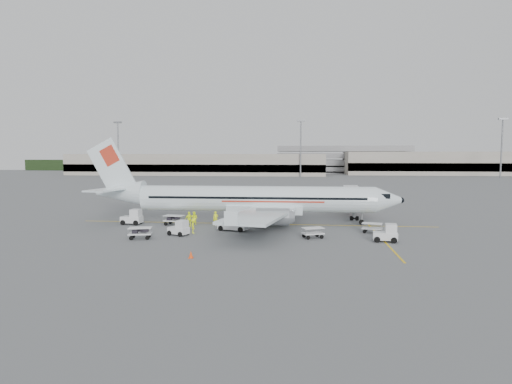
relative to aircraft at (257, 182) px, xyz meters
The scene contains 27 objects.
ground 5.26m from the aircraft, 127.42° to the right, with size 360.00×360.00×0.00m, color #56595B.
stripe_lead 5.26m from the aircraft, 127.42° to the right, with size 44.00×0.20×0.01m, color yellow.
stripe_cross 16.90m from the aircraft, 31.30° to the right, with size 0.20×20.00×0.01m, color yellow.
terminal_west 135.76m from the aircraft, 107.25° to the left, with size 110.00×22.00×9.00m, color gray, non-canonical shape.
terminal_east 160.58m from the aircraft, 64.26° to the left, with size 90.00×26.00×10.00m, color gray, non-canonical shape.
parking_garage 161.56m from the aircraft, 81.19° to the left, with size 62.00×24.00×14.00m, color slate, non-canonical shape.
treeline 174.67m from the aircraft, 90.09° to the left, with size 300.00×3.00×6.00m, color black, non-canonical shape.
mast_west 137.16m from the aircraft, 120.85° to the left, with size 3.20×1.20×22.00m, color slate, non-canonical shape.
mast_center 117.89m from the aircraft, 87.70° to the left, with size 3.20×1.20×22.00m, color slate, non-canonical shape.
mast_east 142.24m from the aircraft, 55.87° to the left, with size 3.20×1.20×22.00m, color slate, non-canonical shape.
aircraft is the anchor object (origin of this frame).
jet_bridge 16.09m from the aircraft, 36.35° to the left, with size 2.80×14.91×3.91m, color silver, non-canonical shape.
belt_loader 6.99m from the aircraft, 111.62° to the right, with size 4.50×1.69×2.44m, color silver, non-canonical shape.
tug_fore 17.46m from the aircraft, 35.43° to the right, with size 2.31×1.32×1.79m, color silver, non-canonical shape.
tug_mid 12.29m from the aircraft, 130.31° to the right, with size 2.12×1.21×1.64m, color silver, non-canonical shape.
tug_aft 15.98m from the aircraft, behind, with size 2.45×1.40×1.89m, color silver, non-canonical shape.
cart_loaded_a 16.09m from the aircraft, 134.11° to the right, with size 2.28×1.35×1.19m, color silver, non-canonical shape.
cart_loaded_b 11.14m from the aircraft, 166.59° to the right, with size 2.35×1.39×1.22m, color silver, non-canonical shape.
cart_empty_a 12.02m from the aircraft, 52.50° to the right, with size 2.13×1.26×1.11m, color silver, non-canonical shape.
cart_empty_b 14.94m from the aircraft, 20.79° to the right, with size 2.10×1.24×1.10m, color silver, non-canonical shape.
cone_nose 17.09m from the aircraft, ahead, with size 0.41×0.41×0.67m, color #F0440E.
cone_port 15.27m from the aircraft, 80.53° to the left, with size 0.36×0.36×0.59m, color #F0440E.
cone_stbd 19.39m from the aircraft, 100.72° to the right, with size 0.39×0.39×0.63m, color #F0440E.
crew_a 6.78m from the aircraft, 159.01° to the right, with size 0.62×0.41×1.70m, color #D7EA15.
crew_b 8.86m from the aircraft, 166.06° to the right, with size 0.80×0.62×1.64m, color #D7EA15.
crew_c 10.60m from the aircraft, 129.44° to the right, with size 1.03×0.59×1.59m, color #D7EA15.
crew_d 9.42m from the aircraft, 157.47° to the right, with size 1.06×0.44×1.80m, color #D7EA15.
Camera 1 is at (5.93, -52.04, 8.48)m, focal length 30.00 mm.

